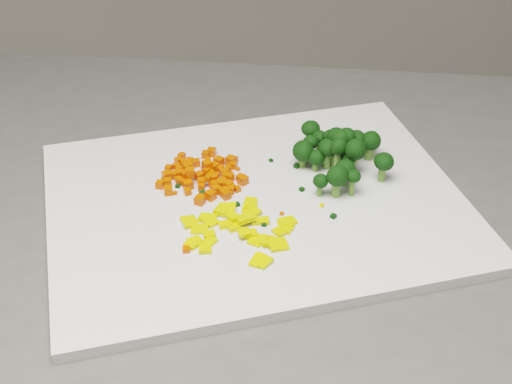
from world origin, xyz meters
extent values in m
cube|color=silver|center=(-0.03, 0.17, 0.91)|extent=(0.51, 0.40, 0.01)
cube|color=#DC3902|center=(-0.13, 0.23, 0.92)|extent=(0.01, 0.01, 0.01)
cube|color=#DC3902|center=(-0.12, 0.23, 0.92)|extent=(0.01, 0.01, 0.01)
cube|color=#DC3902|center=(-0.07, 0.28, 0.92)|extent=(0.01, 0.01, 0.01)
cube|color=#DC3902|center=(-0.04, 0.25, 0.92)|extent=(0.01, 0.01, 0.01)
cube|color=#DC3902|center=(-0.08, 0.21, 0.92)|extent=(0.01, 0.01, 0.01)
cube|color=#DC3902|center=(-0.08, 0.24, 0.92)|extent=(0.01, 0.01, 0.01)
cube|color=#DC3902|center=(-0.10, 0.22, 0.93)|extent=(0.01, 0.01, 0.01)
cube|color=#DC3902|center=(-0.11, 0.26, 0.92)|extent=(0.01, 0.01, 0.01)
cube|color=#DC3902|center=(-0.10, 0.19, 0.92)|extent=(0.01, 0.01, 0.01)
cube|color=#DC3902|center=(-0.05, 0.22, 0.92)|extent=(0.01, 0.01, 0.01)
cube|color=#DC3902|center=(-0.10, 0.28, 0.92)|extent=(0.01, 0.01, 0.01)
cube|color=#DC3902|center=(-0.13, 0.24, 0.92)|extent=(0.01, 0.01, 0.01)
cube|color=#DC3902|center=(-0.14, 0.22, 0.92)|extent=(0.01, 0.01, 0.01)
cube|color=#DC3902|center=(-0.06, 0.18, 0.92)|extent=(0.01, 0.01, 0.01)
cube|color=#DC3902|center=(-0.07, 0.24, 0.92)|extent=(0.02, 0.02, 0.01)
cube|color=#DC3902|center=(-0.10, 0.26, 0.92)|extent=(0.01, 0.01, 0.01)
cube|color=#DC3902|center=(-0.11, 0.20, 0.92)|extent=(0.01, 0.01, 0.01)
cube|color=#DC3902|center=(-0.06, 0.24, 0.92)|extent=(0.01, 0.01, 0.01)
cube|color=#DC3902|center=(-0.05, 0.26, 0.92)|extent=(0.01, 0.01, 0.01)
cube|color=#DC3902|center=(-0.10, 0.27, 0.92)|extent=(0.01, 0.01, 0.01)
cube|color=#DC3902|center=(-0.06, 0.23, 0.92)|extent=(0.01, 0.01, 0.01)
cube|color=#DC3902|center=(-0.09, 0.22, 0.92)|extent=(0.01, 0.01, 0.01)
cube|color=#DC3902|center=(-0.05, 0.22, 0.92)|extent=(0.01, 0.01, 0.01)
cube|color=#DC3902|center=(-0.12, 0.24, 0.92)|extent=(0.01, 0.01, 0.01)
cube|color=#DC3902|center=(-0.06, 0.22, 0.92)|extent=(0.01, 0.01, 0.01)
cube|color=#DC3902|center=(-0.05, 0.22, 0.92)|extent=(0.01, 0.01, 0.01)
cube|color=#DC3902|center=(-0.07, 0.21, 0.92)|extent=(0.01, 0.01, 0.01)
cube|color=#DC3902|center=(-0.04, 0.21, 0.92)|extent=(0.01, 0.01, 0.01)
cube|color=#DC3902|center=(-0.10, 0.22, 0.93)|extent=(0.01, 0.01, 0.01)
cube|color=#DC3902|center=(-0.07, 0.19, 0.92)|extent=(0.01, 0.01, 0.01)
cube|color=#DC3902|center=(-0.06, 0.21, 0.92)|extent=(0.01, 0.01, 0.01)
cube|color=#DC3902|center=(-0.08, 0.22, 0.92)|extent=(0.01, 0.01, 0.01)
cube|color=#DC3902|center=(-0.08, 0.18, 0.92)|extent=(0.02, 0.02, 0.01)
cube|color=#DC3902|center=(-0.06, 0.21, 0.92)|extent=(0.01, 0.01, 0.01)
cube|color=#DC3902|center=(-0.11, 0.27, 0.92)|extent=(0.01, 0.01, 0.01)
cube|color=#DC3902|center=(-0.08, 0.23, 0.92)|extent=(0.01, 0.01, 0.01)
cube|color=#DC3902|center=(-0.05, 0.19, 0.92)|extent=(0.01, 0.01, 0.01)
cube|color=#DC3902|center=(-0.08, 0.24, 0.93)|extent=(0.01, 0.01, 0.01)
cube|color=#DC3902|center=(-0.07, 0.21, 0.92)|extent=(0.01, 0.01, 0.01)
cube|color=#DC3902|center=(-0.05, 0.24, 0.92)|extent=(0.01, 0.01, 0.01)
cube|color=#DC3902|center=(-0.11, 0.22, 0.92)|extent=(0.01, 0.01, 0.01)
cube|color=#DC3902|center=(-0.11, 0.25, 0.92)|extent=(0.01, 0.01, 0.01)
cube|color=#DC3902|center=(-0.13, 0.21, 0.92)|extent=(0.01, 0.01, 0.01)
cube|color=#DC3902|center=(-0.10, 0.26, 0.92)|extent=(0.01, 0.01, 0.01)
cube|color=#DC3902|center=(-0.12, 0.24, 0.92)|extent=(0.01, 0.01, 0.01)
cube|color=#DC3902|center=(-0.10, 0.18, 0.92)|extent=(0.01, 0.01, 0.01)
cube|color=#DC3902|center=(-0.06, 0.19, 0.92)|extent=(0.01, 0.01, 0.01)
cube|color=#DC3902|center=(-0.06, 0.20, 0.92)|extent=(0.01, 0.01, 0.01)
cube|color=#DC3902|center=(-0.06, 0.20, 0.92)|extent=(0.01, 0.01, 0.01)
cube|color=#DC3902|center=(-0.11, 0.23, 0.92)|extent=(0.01, 0.01, 0.01)
cube|color=#DC3902|center=(-0.11, 0.21, 0.92)|extent=(0.01, 0.01, 0.01)
cube|color=#DC3902|center=(-0.04, 0.26, 0.92)|extent=(0.02, 0.02, 0.01)
cube|color=#DC3902|center=(-0.06, 0.28, 0.92)|extent=(0.01, 0.01, 0.01)
cube|color=#DC3902|center=(-0.11, 0.24, 0.92)|extent=(0.01, 0.01, 0.01)
cube|color=#DC3902|center=(-0.11, 0.27, 0.92)|extent=(0.01, 0.01, 0.01)
cube|color=#DC3902|center=(-0.07, 0.20, 0.92)|extent=(0.01, 0.01, 0.01)
cube|color=#DC3902|center=(-0.04, 0.26, 0.92)|extent=(0.01, 0.01, 0.01)
cube|color=#DC3902|center=(-0.09, 0.26, 0.92)|extent=(0.01, 0.01, 0.01)
cube|color=#DC3902|center=(-0.05, 0.23, 0.92)|extent=(0.01, 0.01, 0.01)
cube|color=#DC3902|center=(-0.07, 0.23, 0.92)|extent=(0.01, 0.01, 0.01)
cube|color=#DC3902|center=(-0.09, 0.21, 0.92)|extent=(0.01, 0.01, 0.01)
cube|color=#DC3902|center=(-0.08, 0.21, 0.92)|extent=(0.01, 0.01, 0.01)
cube|color=#DC3902|center=(-0.06, 0.20, 0.92)|extent=(0.01, 0.01, 0.01)
cube|color=#DC3902|center=(-0.08, 0.23, 0.92)|extent=(0.01, 0.01, 0.01)
cube|color=#DC3902|center=(-0.10, 0.27, 0.92)|extent=(0.01, 0.01, 0.01)
cube|color=#DC3902|center=(-0.10, 0.18, 0.92)|extent=(0.01, 0.01, 0.01)
cube|color=#DC3902|center=(-0.10, 0.27, 0.92)|extent=(0.01, 0.01, 0.01)
cube|color=#DC3902|center=(-0.06, 0.26, 0.92)|extent=(0.02, 0.02, 0.01)
cube|color=#DC3902|center=(-0.13, 0.26, 0.92)|extent=(0.01, 0.01, 0.01)
cube|color=#DC3902|center=(-0.09, 0.23, 0.92)|extent=(0.01, 0.01, 0.01)
cube|color=#DC3902|center=(-0.08, 0.25, 0.93)|extent=(0.01, 0.01, 0.01)
cube|color=#DC3902|center=(-0.08, 0.23, 0.92)|extent=(0.01, 0.01, 0.01)
cube|color=#DC3902|center=(-0.10, 0.24, 0.93)|extent=(0.01, 0.01, 0.01)
cube|color=#DC3902|center=(-0.04, 0.21, 0.92)|extent=(0.01, 0.01, 0.01)
cube|color=#DC3902|center=(-0.07, 0.21, 0.92)|extent=(0.01, 0.01, 0.01)
cube|color=yellow|center=(-0.04, 0.09, 0.92)|extent=(0.02, 0.02, 0.01)
cube|color=yellow|center=(-0.04, 0.16, 0.92)|extent=(0.02, 0.02, 0.01)
cube|color=yellow|center=(-0.05, 0.09, 0.91)|extent=(0.02, 0.02, 0.00)
cube|color=yellow|center=(-0.08, 0.16, 0.92)|extent=(0.02, 0.03, 0.01)
cube|color=yellow|center=(-0.12, 0.14, 0.92)|extent=(0.02, 0.02, 0.01)
cube|color=yellow|center=(-0.03, 0.08, 0.92)|extent=(0.02, 0.02, 0.01)
cube|color=yellow|center=(-0.09, 0.14, 0.92)|extent=(0.03, 0.02, 0.01)
cube|color=yellow|center=(-0.03, 0.09, 0.92)|extent=(0.03, 0.02, 0.01)
cube|color=yellow|center=(0.00, 0.12, 0.92)|extent=(0.02, 0.02, 0.01)
cube|color=yellow|center=(-0.05, 0.06, 0.92)|extent=(0.03, 0.03, 0.01)
cube|color=yellow|center=(-0.01, 0.11, 0.92)|extent=(0.02, 0.02, 0.01)
cube|color=yellow|center=(-0.01, 0.11, 0.92)|extent=(0.02, 0.02, 0.01)
cube|color=yellow|center=(-0.07, 0.12, 0.92)|extent=(0.02, 0.02, 0.01)
cube|color=yellow|center=(-0.03, 0.13, 0.92)|extent=(0.02, 0.02, 0.01)
cube|color=yellow|center=(-0.06, 0.10, 0.92)|extent=(0.01, 0.01, 0.01)
cube|color=yellow|center=(-0.05, 0.13, 0.92)|extent=(0.02, 0.02, 0.01)
cube|color=yellow|center=(-0.12, 0.11, 0.92)|extent=(0.02, 0.02, 0.01)
cube|color=yellow|center=(-0.03, 0.08, 0.92)|extent=(0.02, 0.02, 0.01)
cube|color=yellow|center=(-0.10, 0.11, 0.92)|extent=(0.01, 0.01, 0.01)
cube|color=yellow|center=(-0.06, 0.13, 0.92)|extent=(0.02, 0.02, 0.01)
cube|color=yellow|center=(-0.10, 0.10, 0.92)|extent=(0.02, 0.02, 0.00)
cube|color=yellow|center=(-0.04, 0.15, 0.92)|extent=(0.02, 0.03, 0.01)
cube|color=yellow|center=(-0.08, 0.13, 0.92)|extent=(0.02, 0.01, 0.01)
cube|color=yellow|center=(-0.07, 0.16, 0.92)|extent=(0.02, 0.02, 0.01)
cube|color=yellow|center=(-0.01, 0.11, 0.92)|extent=(0.02, 0.02, 0.01)
cube|color=yellow|center=(-0.05, 0.06, 0.92)|extent=(0.02, 0.02, 0.00)
cube|color=yellow|center=(-0.11, 0.09, 0.92)|extent=(0.02, 0.02, 0.01)
cube|color=yellow|center=(-0.11, 0.13, 0.92)|extent=(0.02, 0.02, 0.01)
cube|color=yellow|center=(-0.09, 0.14, 0.92)|extent=(0.02, 0.03, 0.01)
cube|color=yellow|center=(-0.07, 0.13, 0.92)|extent=(0.02, 0.02, 0.00)
cube|color=yellow|center=(-0.02, 0.10, 0.92)|extent=(0.02, 0.02, 0.01)
cube|color=yellow|center=(-0.05, 0.10, 0.92)|extent=(0.01, 0.02, 0.01)
cube|color=yellow|center=(-0.04, 0.16, 0.92)|extent=(0.02, 0.02, 0.00)
cube|color=yellow|center=(-0.12, 0.10, 0.92)|extent=(0.02, 0.02, 0.00)
cube|color=black|center=(-0.12, 0.22, 0.92)|extent=(0.01, 0.01, 0.00)
cube|color=black|center=(-0.05, 0.16, 0.92)|extent=(0.01, 0.01, 0.00)
cube|color=black|center=(-0.03, 0.12, 0.92)|extent=(0.01, 0.01, 0.00)
cube|color=black|center=(0.04, 0.23, 0.92)|extent=(0.01, 0.01, 0.00)
cube|color=#DC3902|center=(-0.01, 0.13, 0.91)|extent=(0.01, 0.01, 0.00)
cube|color=#DC3902|center=(-0.13, 0.09, 0.92)|extent=(0.01, 0.01, 0.01)
cube|color=black|center=(-0.09, 0.19, 0.92)|extent=(0.01, 0.01, 0.01)
cube|color=#DC3902|center=(-0.12, 0.20, 0.91)|extent=(0.01, 0.01, 0.00)
cube|color=black|center=(0.03, 0.18, 0.92)|extent=(0.01, 0.01, 0.00)
cube|color=yellow|center=(0.04, 0.14, 0.91)|extent=(0.01, 0.01, 0.00)
cube|color=#DC3902|center=(-0.14, 0.24, 0.91)|extent=(0.01, 0.01, 0.00)
cube|color=black|center=(0.01, 0.25, 0.91)|extent=(0.01, 0.01, 0.00)
cube|color=#DC3902|center=(-0.04, 0.24, 0.92)|extent=(0.01, 0.01, 0.00)
cube|color=black|center=(0.05, 0.12, 0.92)|extent=(0.01, 0.01, 0.00)
camera|label=1|loc=(-0.19, -0.51, 1.42)|focal=50.00mm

